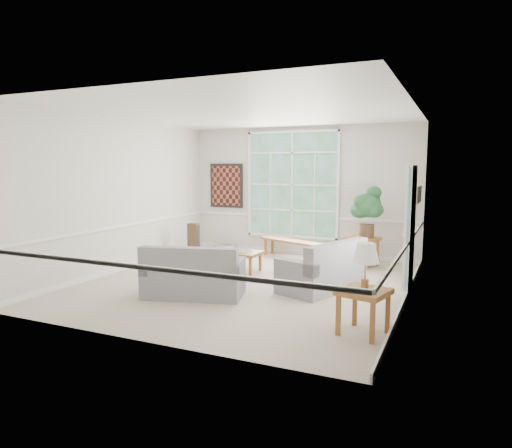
# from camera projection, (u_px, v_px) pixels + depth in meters

# --- Properties ---
(floor) EXTENTS (5.50, 6.00, 0.01)m
(floor) POSITION_uv_depth(u_px,v_px,m) (246.00, 283.00, 8.18)
(floor) COLOR #B5A896
(floor) RESTS_ON ground
(ceiling) EXTENTS (5.50, 6.00, 0.02)m
(ceiling) POSITION_uv_depth(u_px,v_px,m) (246.00, 112.00, 7.81)
(ceiling) COLOR white
(ceiling) RESTS_ON ground
(wall_back) EXTENTS (5.50, 0.02, 3.00)m
(wall_back) POSITION_uv_depth(u_px,v_px,m) (301.00, 191.00, 10.71)
(wall_back) COLOR silver
(wall_back) RESTS_ON ground
(wall_front) EXTENTS (5.50, 0.02, 3.00)m
(wall_front) POSITION_uv_depth(u_px,v_px,m) (135.00, 216.00, 5.28)
(wall_front) COLOR silver
(wall_front) RESTS_ON ground
(wall_left) EXTENTS (0.02, 6.00, 3.00)m
(wall_left) POSITION_uv_depth(u_px,v_px,m) (122.00, 196.00, 9.11)
(wall_left) COLOR silver
(wall_left) RESTS_ON ground
(wall_right) EXTENTS (0.02, 6.00, 3.00)m
(wall_right) POSITION_uv_depth(u_px,v_px,m) (411.00, 205.00, 6.88)
(wall_right) COLOR silver
(wall_right) RESTS_ON ground
(window_back) EXTENTS (2.30, 0.08, 2.40)m
(window_back) POSITION_uv_depth(u_px,v_px,m) (292.00, 185.00, 10.74)
(window_back) COLOR white
(window_back) RESTS_ON wall_back
(entry_door) EXTENTS (0.08, 0.90, 2.10)m
(entry_door) POSITION_uv_depth(u_px,v_px,m) (411.00, 229.00, 7.50)
(entry_door) COLOR white
(entry_door) RESTS_ON floor
(door_sidelight) EXTENTS (0.08, 0.26, 1.90)m
(door_sidelight) POSITION_uv_depth(u_px,v_px,m) (407.00, 228.00, 6.91)
(door_sidelight) COLOR white
(door_sidelight) RESTS_ON wall_right
(wall_art) EXTENTS (0.90, 0.06, 1.10)m
(wall_art) POSITION_uv_depth(u_px,v_px,m) (226.00, 186.00, 11.44)
(wall_art) COLOR #5B2218
(wall_art) RESTS_ON wall_back
(wall_frame_near) EXTENTS (0.04, 0.26, 0.32)m
(wall_frame_near) POSITION_uv_depth(u_px,v_px,m) (418.00, 195.00, 8.47)
(wall_frame_near) COLOR black
(wall_frame_near) RESTS_ON wall_right
(wall_frame_far) EXTENTS (0.04, 0.26, 0.32)m
(wall_frame_far) POSITION_uv_depth(u_px,v_px,m) (420.00, 194.00, 8.84)
(wall_frame_far) COLOR black
(wall_frame_far) RESTS_ON wall_right
(loveseat_right) EXTENTS (1.29, 1.74, 0.84)m
(loveseat_right) POSITION_uv_depth(u_px,v_px,m) (322.00, 265.00, 7.73)
(loveseat_right) COLOR gray
(loveseat_right) RESTS_ON floor
(loveseat_front) EXTENTS (1.72, 1.19, 0.84)m
(loveseat_front) POSITION_uv_depth(u_px,v_px,m) (194.00, 270.00, 7.34)
(loveseat_front) COLOR gray
(loveseat_front) RESTS_ON floor
(coffee_table) EXTENTS (1.10, 0.61, 0.41)m
(coffee_table) POSITION_uv_depth(u_px,v_px,m) (234.00, 261.00, 9.11)
(coffee_table) COLOR brown
(coffee_table) RESTS_ON floor
(pewter_bowl) EXTENTS (0.37, 0.37, 0.07)m
(pewter_bowl) POSITION_uv_depth(u_px,v_px,m) (232.00, 249.00, 9.09)
(pewter_bowl) COLOR #9B9CA1
(pewter_bowl) RESTS_ON coffee_table
(window_bench) EXTENTS (1.79, 0.99, 0.42)m
(window_bench) POSITION_uv_depth(u_px,v_px,m) (294.00, 250.00, 10.28)
(window_bench) COLOR brown
(window_bench) RESTS_ON floor
(end_table) EXTENTS (0.76, 0.76, 0.61)m
(end_table) POSITION_uv_depth(u_px,v_px,m) (362.00, 252.00, 9.53)
(end_table) COLOR brown
(end_table) RESTS_ON floor
(houseplant) EXTENTS (0.87, 0.87, 1.09)m
(houseplant) POSITION_uv_depth(u_px,v_px,m) (367.00, 211.00, 9.45)
(houseplant) COLOR #26552E
(houseplant) RESTS_ON end_table
(side_table) EXTENTS (0.68, 0.68, 0.57)m
(side_table) POSITION_uv_depth(u_px,v_px,m) (363.00, 312.00, 5.65)
(side_table) COLOR brown
(side_table) RESTS_ON floor
(table_lamp) EXTENTS (0.38, 0.38, 0.58)m
(table_lamp) POSITION_uv_depth(u_px,v_px,m) (365.00, 266.00, 5.57)
(table_lamp) COLOR silver
(table_lamp) RESTS_ON side_table
(pet_bed) EXTENTS (0.55, 0.55, 0.15)m
(pet_bed) POSITION_uv_depth(u_px,v_px,m) (224.00, 248.00, 11.32)
(pet_bed) COLOR gray
(pet_bed) RESTS_ON floor
(floor_speaker) EXTENTS (0.26, 0.22, 0.77)m
(floor_speaker) POSITION_uv_depth(u_px,v_px,m) (194.00, 240.00, 10.60)
(floor_speaker) COLOR #43311D
(floor_speaker) RESTS_ON floor
(cat) EXTENTS (0.36, 0.30, 0.14)m
(cat) POSITION_uv_depth(u_px,v_px,m) (336.00, 255.00, 8.17)
(cat) COLOR black
(cat) RESTS_ON loveseat_right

